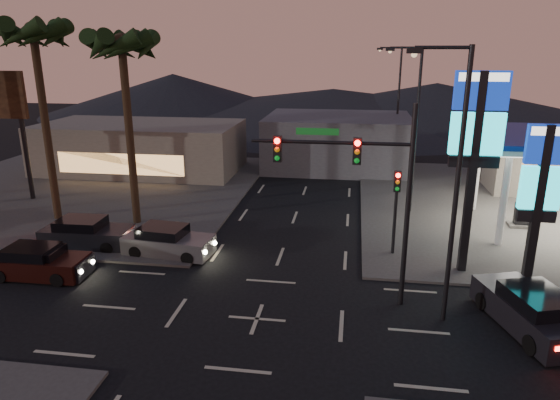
% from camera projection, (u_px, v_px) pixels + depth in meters
% --- Properties ---
extents(ground, '(140.00, 140.00, 0.00)m').
position_uv_depth(ground, '(257.00, 319.00, 18.99)').
color(ground, black).
rests_on(ground, ground).
extents(corner_lot_ne, '(24.00, 24.00, 0.12)m').
position_uv_depth(corner_lot_ne, '(551.00, 208.00, 31.84)').
color(corner_lot_ne, '#47443F').
rests_on(corner_lot_ne, ground).
extents(corner_lot_nw, '(24.00, 24.00, 0.12)m').
position_uv_depth(corner_lot_nw, '(84.00, 188.00, 36.37)').
color(corner_lot_nw, '#47443F').
rests_on(corner_lot_nw, ground).
extents(convenience_store, '(10.00, 6.00, 4.00)m').
position_uv_depth(convenience_store, '(559.00, 163.00, 35.71)').
color(convenience_store, '#726B5B').
rests_on(convenience_store, ground).
extents(pylon_sign_tall, '(2.20, 0.35, 9.00)m').
position_uv_depth(pylon_sign_tall, '(477.00, 134.00, 21.11)').
color(pylon_sign_tall, black).
rests_on(pylon_sign_tall, ground).
extents(pylon_sign_short, '(1.60, 0.35, 7.00)m').
position_uv_depth(pylon_sign_short, '(541.00, 182.00, 20.32)').
color(pylon_sign_short, black).
rests_on(pylon_sign_short, ground).
extents(traffic_signal_mast, '(6.10, 0.39, 8.00)m').
position_uv_depth(traffic_signal_mast, '(363.00, 177.00, 18.81)').
color(traffic_signal_mast, black).
rests_on(traffic_signal_mast, ground).
extents(pedestal_signal, '(0.32, 0.39, 4.30)m').
position_uv_depth(pedestal_signal, '(396.00, 199.00, 23.96)').
color(pedestal_signal, black).
rests_on(pedestal_signal, ground).
extents(streetlight_near, '(2.14, 0.25, 10.00)m').
position_uv_depth(streetlight_near, '(452.00, 173.00, 17.30)').
color(streetlight_near, black).
rests_on(streetlight_near, ground).
extents(streetlight_mid, '(2.14, 0.25, 10.00)m').
position_uv_depth(streetlight_mid, '(413.00, 121.00, 29.59)').
color(streetlight_mid, black).
rests_on(streetlight_mid, ground).
extents(streetlight_far, '(2.14, 0.25, 10.00)m').
position_uv_depth(streetlight_far, '(396.00, 98.00, 42.83)').
color(streetlight_far, black).
rests_on(streetlight_far, ground).
extents(palm_a, '(4.41, 4.41, 10.86)m').
position_uv_depth(palm_a, '(123.00, 57.00, 26.49)').
color(palm_a, black).
rests_on(palm_a, ground).
extents(palm_b, '(4.41, 4.41, 11.46)m').
position_uv_depth(palm_b, '(35.00, 46.00, 27.04)').
color(palm_b, black).
rests_on(palm_b, ground).
extents(building_far_west, '(16.00, 8.00, 4.00)m').
position_uv_depth(building_far_west, '(141.00, 147.00, 41.19)').
color(building_far_west, '#726B5B').
rests_on(building_far_west, ground).
extents(building_far_mid, '(12.00, 9.00, 4.40)m').
position_uv_depth(building_far_mid, '(338.00, 142.00, 42.65)').
color(building_far_mid, '#4C4C51').
rests_on(building_far_mid, ground).
extents(hill_left, '(40.00, 40.00, 6.00)m').
position_uv_depth(hill_left, '(174.00, 93.00, 78.39)').
color(hill_left, black).
rests_on(hill_left, ground).
extents(hill_right, '(50.00, 50.00, 5.00)m').
position_uv_depth(hill_right, '(436.00, 100.00, 72.87)').
color(hill_right, black).
rests_on(hill_right, ground).
extents(hill_center, '(60.00, 60.00, 4.00)m').
position_uv_depth(hill_center, '(333.00, 102.00, 75.14)').
color(hill_center, black).
rests_on(hill_center, ground).
extents(car_lane_a_front, '(4.08, 1.81, 1.31)m').
position_uv_depth(car_lane_a_front, '(44.00, 263.00, 22.43)').
color(car_lane_a_front, black).
rests_on(car_lane_a_front, ground).
extents(car_lane_a_mid, '(4.41, 1.92, 1.42)m').
position_uv_depth(car_lane_a_mid, '(37.00, 263.00, 22.36)').
color(car_lane_a_mid, black).
rests_on(car_lane_a_mid, ground).
extents(car_lane_b_front, '(4.63, 2.32, 1.46)m').
position_uv_depth(car_lane_b_front, '(168.00, 242.00, 24.72)').
color(car_lane_b_front, slate).
rests_on(car_lane_b_front, ground).
extents(car_lane_b_mid, '(4.68, 2.08, 1.51)m').
position_uv_depth(car_lane_b_mid, '(86.00, 234.00, 25.73)').
color(car_lane_b_mid, black).
rests_on(car_lane_b_mid, ground).
extents(suv_station, '(3.35, 5.18, 1.61)m').
position_uv_depth(suv_station, '(532.00, 311.00, 18.09)').
color(suv_station, black).
rests_on(suv_station, ground).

